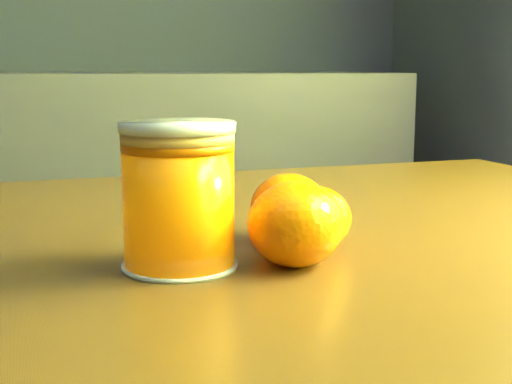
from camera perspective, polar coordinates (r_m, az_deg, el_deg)
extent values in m
cube|color=brown|center=(0.61, -2.49, -5.38)|extent=(1.12, 0.86, 0.04)
cylinder|color=orange|center=(0.51, -6.19, -1.08)|extent=(0.08, 0.08, 0.09)
cylinder|color=#DFAD5B|center=(0.50, -6.30, 4.39)|extent=(0.08, 0.08, 0.01)
cylinder|color=silver|center=(0.50, -6.31, 5.10)|extent=(0.08, 0.08, 0.01)
ellipsoid|color=orange|center=(0.59, 2.65, -1.22)|extent=(0.08, 0.08, 0.06)
ellipsoid|color=orange|center=(0.56, 4.69, -2.12)|extent=(0.06, 0.06, 0.05)
ellipsoid|color=orange|center=(0.51, 3.17, -2.59)|extent=(0.08, 0.08, 0.06)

